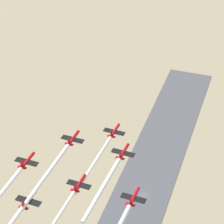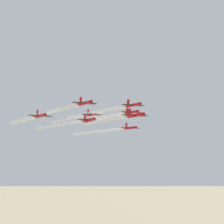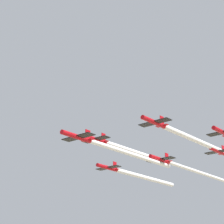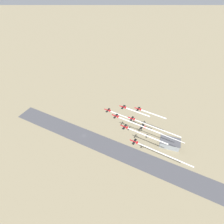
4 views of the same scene
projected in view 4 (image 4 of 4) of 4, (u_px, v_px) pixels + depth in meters
ground_plane at (84, 136)px, 281.02m from camera, size 3000.00×3000.00×0.00m
runway_strip at (108, 147)px, 265.15m from camera, size 351.45×83.76×0.20m
hangar at (170, 143)px, 263.60m from camera, size 29.89×18.47×10.96m
jet_0 at (108, 110)px, 214.95m from camera, size 8.87×8.56×2.97m
jet_1 at (116, 116)px, 199.22m from camera, size 8.87×8.56×2.97m
jet_2 at (123, 107)px, 211.79m from camera, size 8.87×8.56×2.97m
jet_3 at (124, 127)px, 187.56m from camera, size 8.87×8.56×2.97m
jet_4 at (132, 119)px, 202.40m from camera, size 8.87×8.56×2.97m
jet_5 at (138, 109)px, 214.25m from camera, size 8.87×8.56×2.97m
jet_6 at (134, 142)px, 178.85m from camera, size 8.87×8.56×2.97m
jet_7 at (142, 126)px, 187.74m from camera, size 8.87×8.56×2.97m
smoke_trail_0 at (122, 116)px, 207.62m from camera, size 31.73×7.59×1.06m
smoke_trail_1 at (139, 125)px, 188.53m from camera, size 49.85×11.62×1.33m
smoke_trail_2 at (138, 112)px, 204.77m from camera, size 30.12×7.52×1.34m
smoke_trail_3 at (147, 136)px, 178.13m from camera, size 43.08×10.17×1.29m
smoke_trail_4 at (157, 128)px, 191.29m from camera, size 52.05×11.78×1.01m
smoke_trail_5 at (153, 114)px, 207.09m from camera, size 30.87×7.69×1.35m
smoke_trail_6 at (164, 154)px, 167.38m from camera, size 53.98×12.29×1.13m
smoke_trail_7 at (164, 135)px, 178.73m from camera, size 40.68×9.12×0.71m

